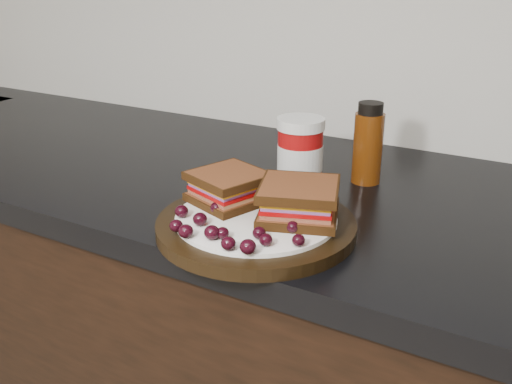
% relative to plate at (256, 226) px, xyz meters
% --- Properties ---
extents(base_cabinets, '(3.96, 0.58, 0.86)m').
position_rel_plate_xyz_m(base_cabinets, '(-0.21, 0.19, -0.48)').
color(base_cabinets, black).
rests_on(base_cabinets, ground_plane).
extents(countertop, '(3.98, 0.60, 0.04)m').
position_rel_plate_xyz_m(countertop, '(-0.21, 0.19, -0.03)').
color(countertop, black).
rests_on(countertop, base_cabinets).
extents(plate, '(0.28, 0.28, 0.02)m').
position_rel_plate_xyz_m(plate, '(0.00, 0.00, 0.00)').
color(plate, black).
rests_on(plate, countertop).
extents(sandwich_left, '(0.13, 0.13, 0.05)m').
position_rel_plate_xyz_m(sandwich_left, '(-0.06, 0.03, 0.04)').
color(sandwich_left, brown).
rests_on(sandwich_left, plate).
extents(sandwich_right, '(0.14, 0.14, 0.05)m').
position_rel_plate_xyz_m(sandwich_right, '(0.05, 0.03, 0.04)').
color(sandwich_right, brown).
rests_on(sandwich_right, plate).
extents(grape_0, '(0.02, 0.02, 0.02)m').
position_rel_plate_xyz_m(grape_0, '(-0.09, -0.05, 0.02)').
color(grape_0, black).
rests_on(grape_0, plate).
extents(grape_1, '(0.02, 0.02, 0.02)m').
position_rel_plate_xyz_m(grape_1, '(-0.05, -0.06, 0.02)').
color(grape_1, black).
rests_on(grape_1, plate).
extents(grape_2, '(0.02, 0.02, 0.02)m').
position_rel_plate_xyz_m(grape_2, '(-0.07, -0.09, 0.02)').
color(grape_2, black).
rests_on(grape_2, plate).
extents(grape_3, '(0.02, 0.02, 0.02)m').
position_rel_plate_xyz_m(grape_3, '(-0.04, -0.10, 0.02)').
color(grape_3, black).
rests_on(grape_3, plate).
extents(grape_4, '(0.02, 0.02, 0.02)m').
position_rel_plate_xyz_m(grape_4, '(-0.01, -0.09, 0.02)').
color(grape_4, black).
rests_on(grape_4, plate).
extents(grape_5, '(0.02, 0.02, 0.02)m').
position_rel_plate_xyz_m(grape_5, '(-0.00, -0.08, 0.02)').
color(grape_5, black).
rests_on(grape_5, plate).
extents(grape_6, '(0.02, 0.02, 0.02)m').
position_rel_plate_xyz_m(grape_6, '(0.02, -0.10, 0.02)').
color(grape_6, black).
rests_on(grape_6, plate).
extents(grape_7, '(0.02, 0.02, 0.02)m').
position_rel_plate_xyz_m(grape_7, '(0.05, -0.10, 0.02)').
color(grape_7, black).
rests_on(grape_7, plate).
extents(grape_8, '(0.02, 0.02, 0.02)m').
position_rel_plate_xyz_m(grape_8, '(0.05, -0.07, 0.02)').
color(grape_8, black).
rests_on(grape_8, plate).
extents(grape_9, '(0.02, 0.02, 0.02)m').
position_rel_plate_xyz_m(grape_9, '(0.04, -0.06, 0.02)').
color(grape_9, black).
rests_on(grape_9, plate).
extents(grape_10, '(0.02, 0.02, 0.02)m').
position_rel_plate_xyz_m(grape_10, '(0.09, -0.05, 0.02)').
color(grape_10, black).
rests_on(grape_10, plate).
extents(grape_11, '(0.02, 0.02, 0.02)m').
position_rel_plate_xyz_m(grape_11, '(0.07, -0.02, 0.02)').
color(grape_11, black).
rests_on(grape_11, plate).
extents(grape_12, '(0.02, 0.02, 0.02)m').
position_rel_plate_xyz_m(grape_12, '(0.08, -0.00, 0.02)').
color(grape_12, black).
rests_on(grape_12, plate).
extents(grape_13, '(0.02, 0.02, 0.02)m').
position_rel_plate_xyz_m(grape_13, '(0.09, 0.03, 0.02)').
color(grape_13, black).
rests_on(grape_13, plate).
extents(grape_14, '(0.02, 0.02, 0.02)m').
position_rel_plate_xyz_m(grape_14, '(0.08, 0.03, 0.02)').
color(grape_14, black).
rests_on(grape_14, plate).
extents(grape_15, '(0.02, 0.02, 0.02)m').
position_rel_plate_xyz_m(grape_15, '(0.05, 0.03, 0.02)').
color(grape_15, black).
rests_on(grape_15, plate).
extents(grape_16, '(0.02, 0.02, 0.02)m').
position_rel_plate_xyz_m(grape_16, '(-0.06, 0.05, 0.02)').
color(grape_16, black).
rests_on(grape_16, plate).
extents(grape_17, '(0.02, 0.02, 0.02)m').
position_rel_plate_xyz_m(grape_17, '(-0.05, 0.03, 0.02)').
color(grape_17, black).
rests_on(grape_17, plate).
extents(grape_18, '(0.02, 0.02, 0.02)m').
position_rel_plate_xyz_m(grape_18, '(-0.09, 0.01, 0.03)').
color(grape_18, black).
rests_on(grape_18, plate).
extents(grape_19, '(0.02, 0.02, 0.02)m').
position_rel_plate_xyz_m(grape_19, '(-0.08, 0.01, 0.02)').
color(grape_19, black).
rests_on(grape_19, plate).
extents(grape_20, '(0.02, 0.02, 0.02)m').
position_rel_plate_xyz_m(grape_20, '(-0.05, -0.02, 0.02)').
color(grape_20, black).
rests_on(grape_20, plate).
extents(grape_21, '(0.02, 0.02, 0.02)m').
position_rel_plate_xyz_m(grape_21, '(-0.03, 0.03, 0.02)').
color(grape_21, black).
rests_on(grape_21, plate).
extents(grape_22, '(0.02, 0.02, 0.01)m').
position_rel_plate_xyz_m(grape_22, '(-0.06, 0.02, 0.02)').
color(grape_22, black).
rests_on(grape_22, plate).
extents(grape_23, '(0.02, 0.02, 0.02)m').
position_rel_plate_xyz_m(grape_23, '(-0.10, 0.02, 0.02)').
color(grape_23, black).
rests_on(grape_23, plate).
extents(condiment_jar, '(0.10, 0.10, 0.12)m').
position_rel_plate_xyz_m(condiment_jar, '(-0.03, 0.19, 0.05)').
color(condiment_jar, '#980B0B').
rests_on(condiment_jar, countertop).
extents(oil_bottle, '(0.07, 0.07, 0.14)m').
position_rel_plate_xyz_m(oil_bottle, '(0.07, 0.27, 0.06)').
color(oil_bottle, '#502408').
rests_on(oil_bottle, countertop).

